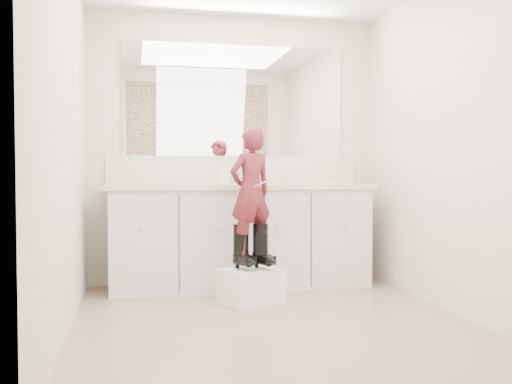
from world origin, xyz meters
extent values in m
plane|color=#8F725D|center=(0.00, 0.00, 0.00)|extent=(3.00, 3.00, 0.00)
plane|color=beige|center=(0.00, 1.50, 1.20)|extent=(2.60, 0.00, 2.60)
plane|color=beige|center=(0.00, -1.50, 1.20)|extent=(2.60, 0.00, 2.60)
plane|color=beige|center=(-1.30, 0.00, 1.20)|extent=(0.00, 3.00, 3.00)
plane|color=beige|center=(1.30, 0.00, 1.20)|extent=(0.00, 3.00, 3.00)
cube|color=silver|center=(0.00, 1.23, 0.42)|extent=(2.20, 0.55, 0.85)
cube|color=beige|center=(0.00, 1.21, 0.87)|extent=(2.28, 0.58, 0.04)
cube|color=beige|center=(0.00, 1.49, 1.02)|extent=(2.28, 0.03, 0.25)
cube|color=white|center=(0.00, 1.49, 1.64)|extent=(2.00, 0.02, 1.00)
cube|color=#472819|center=(0.00, -1.49, 1.65)|extent=(2.00, 0.01, 1.20)
cylinder|color=silver|center=(0.00, 1.38, 0.94)|extent=(0.08, 0.08, 0.10)
imported|color=beige|center=(0.39, 1.20, 0.94)|extent=(0.14, 0.14, 0.10)
imported|color=white|center=(-0.14, 1.26, 0.99)|extent=(0.11, 0.11, 0.20)
cube|color=white|center=(-0.04, 0.60, 0.13)|extent=(0.51, 0.47, 0.26)
imported|color=#AC3545|center=(-0.04, 0.62, 0.85)|extent=(0.41, 0.34, 0.97)
cylinder|color=pink|center=(0.03, 0.54, 0.91)|extent=(0.13, 0.06, 0.06)
camera|label=1|loc=(-0.90, -3.60, 0.99)|focal=40.00mm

